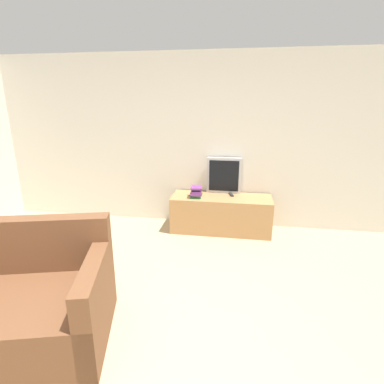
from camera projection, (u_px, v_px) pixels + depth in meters
The scene contains 6 objects.
ground_plane at pixel (113, 379), 2.14m from camera, with size 14.00×14.00×0.00m, color tan.
wall_back at pixel (187, 142), 4.62m from camera, with size 9.00×0.06×2.60m.
tv_stand at pixel (221, 214), 4.53m from camera, with size 1.48×0.54×0.54m.
television at pixel (224, 175), 4.58m from camera, with size 0.53×0.09×0.55m.
book_stack at pixel (196, 192), 4.41m from camera, with size 0.18×0.23×0.16m.
remote_on_stand at pixel (231, 195), 4.52m from camera, with size 0.08×0.17×0.02m.
Camera 1 is at (0.82, -1.55, 1.90)m, focal length 28.00 mm.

